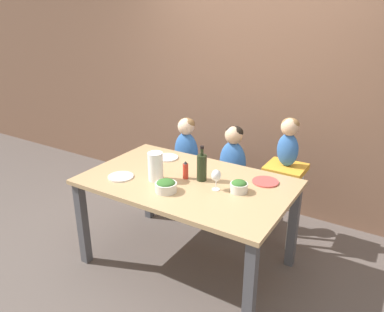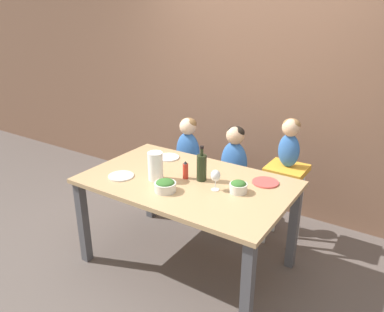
{
  "view_description": "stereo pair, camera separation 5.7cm",
  "coord_description": "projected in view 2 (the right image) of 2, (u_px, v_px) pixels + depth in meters",
  "views": [
    {
      "loc": [
        1.44,
        -2.24,
        2.03
      ],
      "look_at": [
        0.0,
        0.07,
        0.96
      ],
      "focal_mm": 35.0,
      "sensor_mm": 36.0,
      "label": 1
    },
    {
      "loc": [
        1.48,
        -2.21,
        2.03
      ],
      "look_at": [
        0.0,
        0.07,
        0.96
      ],
      "focal_mm": 35.0,
      "sensor_mm": 36.0,
      "label": 2
    }
  ],
  "objects": [
    {
      "name": "chair_far_left",
      "position": [
        188.0,
        178.0,
        3.91
      ],
      "size": [
        0.39,
        0.37,
        0.46
      ],
      "color": "silver",
      "rests_on": "ground_plane"
    },
    {
      "name": "dinner_plate_back_left",
      "position": [
        168.0,
        157.0,
        3.37
      ],
      "size": [
        0.2,
        0.2,
        0.01
      ],
      "color": "silver",
      "rests_on": "dining_table"
    },
    {
      "name": "wall_back",
      "position": [
        260.0,
        81.0,
        3.77
      ],
      "size": [
        10.0,
        0.06,
        2.7
      ],
      "color": "brown",
      "rests_on": "ground_plane"
    },
    {
      "name": "chair_far_center",
      "position": [
        233.0,
        190.0,
        3.64
      ],
      "size": [
        0.39,
        0.37,
        0.46
      ],
      "color": "silver",
      "rests_on": "ground_plane"
    },
    {
      "name": "dinner_plate_front_left",
      "position": [
        121.0,
        176.0,
        2.99
      ],
      "size": [
        0.2,
        0.2,
        0.01
      ],
      "color": "silver",
      "rests_on": "dining_table"
    },
    {
      "name": "dinner_plate_back_right",
      "position": [
        265.0,
        182.0,
        2.88
      ],
      "size": [
        0.2,
        0.2,
        0.01
      ],
      "color": "#D14C47",
      "rests_on": "dining_table"
    },
    {
      "name": "paper_towel_roll",
      "position": [
        155.0,
        166.0,
        2.91
      ],
      "size": [
        0.12,
        0.12,
        0.23
      ],
      "color": "white",
      "rests_on": "dining_table"
    },
    {
      "name": "salad_bowl_small",
      "position": [
        238.0,
        187.0,
        2.73
      ],
      "size": [
        0.13,
        0.13,
        0.09
      ],
      "color": "silver",
      "rests_on": "dining_table"
    },
    {
      "name": "salad_bowl_large",
      "position": [
        165.0,
        185.0,
        2.74
      ],
      "size": [
        0.16,
        0.16,
        0.09
      ],
      "color": "silver",
      "rests_on": "dining_table"
    },
    {
      "name": "wine_bottle",
      "position": [
        202.0,
        167.0,
        2.9
      ],
      "size": [
        0.08,
        0.08,
        0.28
      ],
      "color": "#232D19",
      "rests_on": "dining_table"
    },
    {
      "name": "wine_glass_near",
      "position": [
        216.0,
        176.0,
        2.74
      ],
      "size": [
        0.07,
        0.07,
        0.16
      ],
      "color": "white",
      "rests_on": "dining_table"
    },
    {
      "name": "dining_table",
      "position": [
        187.0,
        191.0,
        2.97
      ],
      "size": [
        1.62,
        1.0,
        0.78
      ],
      "color": "tan",
      "rests_on": "ground_plane"
    },
    {
      "name": "condiment_bottle_hot_sauce",
      "position": [
        185.0,
        170.0,
        2.94
      ],
      "size": [
        0.04,
        0.04,
        0.15
      ],
      "color": "red",
      "rests_on": "dining_table"
    },
    {
      "name": "person_child_left",
      "position": [
        188.0,
        144.0,
        3.77
      ],
      "size": [
        0.27,
        0.17,
        0.57
      ],
      "color": "#3366B2",
      "rests_on": "chair_far_left"
    },
    {
      "name": "ground_plane",
      "position": [
        187.0,
        262.0,
        3.22
      ],
      "size": [
        14.0,
        14.0,
        0.0
      ],
      "primitive_type": "plane",
      "color": "#564C47"
    },
    {
      "name": "chair_right_highchair",
      "position": [
        285.0,
        185.0,
        3.31
      ],
      "size": [
        0.33,
        0.31,
        0.75
      ],
      "color": "silver",
      "rests_on": "ground_plane"
    },
    {
      "name": "person_child_center",
      "position": [
        234.0,
        154.0,
        3.51
      ],
      "size": [
        0.27,
        0.17,
        0.57
      ],
      "color": "#3366B2",
      "rests_on": "chair_far_center"
    },
    {
      "name": "person_baby_right",
      "position": [
        290.0,
        139.0,
        3.16
      ],
      "size": [
        0.19,
        0.16,
        0.43
      ],
      "color": "#3366B2",
      "rests_on": "chair_right_highchair"
    }
  ]
}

